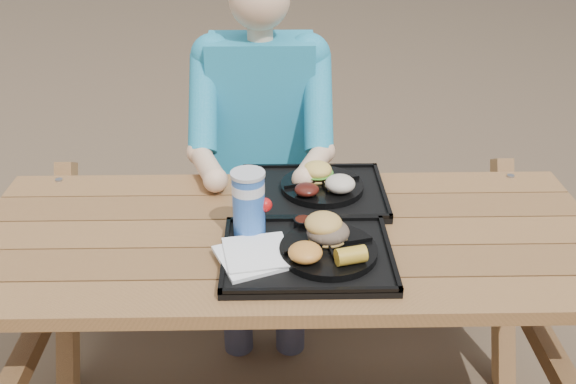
{
  "coord_description": "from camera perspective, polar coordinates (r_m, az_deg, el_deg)",
  "views": [
    {
      "loc": [
        -0.03,
        -1.56,
        1.72
      ],
      "look_at": [
        0.0,
        0.0,
        0.88
      ],
      "focal_mm": 40.0,
      "sensor_mm": 36.0,
      "label": 1
    }
  ],
  "objects": [
    {
      "name": "cutlery_far",
      "position": [
        2.03,
        -2.9,
        0.42
      ],
      "size": [
        0.04,
        0.15,
        0.01
      ],
      "primitive_type": "cube",
      "rotation": [
        0.0,
        0.0,
        -0.07
      ],
      "color": "black",
      "rests_on": "tray_far"
    },
    {
      "name": "condiment_bbq",
      "position": [
        1.8,
        1.37,
        -2.85
      ],
      "size": [
        0.05,
        0.05,
        0.03
      ],
      "primitive_type": "cylinder",
      "color": "#340D05",
      "rests_on": "tray_near"
    },
    {
      "name": "sandwich",
      "position": [
        1.7,
        3.61,
        -2.61
      ],
      "size": [
        0.11,
        0.11,
        0.11
      ],
      "primitive_type": null,
      "color": "gold",
      "rests_on": "plate_near"
    },
    {
      "name": "baked_beans",
      "position": [
        1.94,
        1.68,
        0.22
      ],
      "size": [
        0.08,
        0.08,
        0.03
      ],
      "primitive_type": "ellipsoid",
      "color": "#43130D",
      "rests_on": "plate_far"
    },
    {
      "name": "napkin_stack",
      "position": [
        1.68,
        -3.15,
        -5.69
      ],
      "size": [
        0.22,
        0.22,
        0.02
      ],
      "primitive_type": "cube",
      "rotation": [
        0.0,
        0.0,
        0.39
      ],
      "color": "white",
      "rests_on": "tray_near"
    },
    {
      "name": "mac_cheese",
      "position": [
        1.64,
        1.55,
        -5.39
      ],
      "size": [
        0.09,
        0.09,
        0.04
      ],
      "primitive_type": "ellipsoid",
      "color": "gold",
      "rests_on": "plate_near"
    },
    {
      "name": "plate_far",
      "position": [
        2.02,
        3.05,
        0.5
      ],
      "size": [
        0.26,
        0.26,
        0.02
      ],
      "primitive_type": "cylinder",
      "color": "black",
      "rests_on": "tray_far"
    },
    {
      "name": "diner",
      "position": [
        2.47,
        -2.25,
        2.36
      ],
      "size": [
        0.48,
        0.84,
        1.28
      ],
      "primitive_type": null,
      "color": "teal",
      "rests_on": "ground"
    },
    {
      "name": "plate_near",
      "position": [
        1.7,
        3.6,
        -5.22
      ],
      "size": [
        0.26,
        0.26,
        0.02
      ],
      "primitive_type": "cylinder",
      "color": "black",
      "rests_on": "tray_near"
    },
    {
      "name": "picnic_table",
      "position": [
        2.06,
        -0.0,
        -12.48
      ],
      "size": [
        1.8,
        1.49,
        0.75
      ],
      "primitive_type": null,
      "color": "#999999",
      "rests_on": "ground"
    },
    {
      "name": "tray_far",
      "position": [
        2.02,
        2.2,
        -0.14
      ],
      "size": [
        0.45,
        0.35,
        0.02
      ],
      "primitive_type": "cube",
      "color": "black",
      "rests_on": "picnic_table"
    },
    {
      "name": "tray_near",
      "position": [
        1.71,
        1.73,
        -5.72
      ],
      "size": [
        0.45,
        0.35,
        0.02
      ],
      "primitive_type": "cube",
      "color": "black",
      "rests_on": "picnic_table"
    },
    {
      "name": "condiment_mustard",
      "position": [
        1.8,
        3.35,
        -2.85
      ],
      "size": [
        0.06,
        0.06,
        0.03
      ],
      "primitive_type": "cylinder",
      "color": "#D0CC17",
      "rests_on": "tray_near"
    },
    {
      "name": "potato_salad",
      "position": [
        1.96,
        4.66,
        0.74
      ],
      "size": [
        0.09,
        0.09,
        0.05
      ],
      "primitive_type": "ellipsoid",
      "color": "beige",
      "rests_on": "plate_far"
    },
    {
      "name": "soda_cup",
      "position": [
        1.75,
        -3.51,
        -1.17
      ],
      "size": [
        0.09,
        0.09,
        0.18
      ],
      "primitive_type": "cylinder",
      "color": "#174FB0",
      "rests_on": "tray_near"
    },
    {
      "name": "burger",
      "position": [
        2.02,
        2.62,
        2.29
      ],
      "size": [
        0.1,
        0.1,
        0.09
      ],
      "primitive_type": null,
      "color": "#F3C255",
      "rests_on": "plate_far"
    },
    {
      "name": "corn_cob",
      "position": [
        1.63,
        5.61,
        -5.64
      ],
      "size": [
        0.09,
        0.09,
        0.05
      ],
      "primitive_type": null,
      "rotation": [
        0.0,
        0.0,
        0.27
      ],
      "color": "gold",
      "rests_on": "plate_near"
    }
  ]
}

